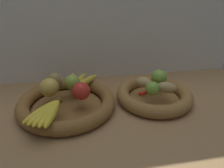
{
  "coord_description": "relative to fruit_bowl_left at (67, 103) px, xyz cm",
  "views": [
    {
      "loc": [
        -14.74,
        -73.21,
        46.34
      ],
      "look_at": [
        -1.68,
        0.55,
        9.35
      ],
      "focal_mm": 33.17,
      "sensor_mm": 36.0,
      "label": 1
    }
  ],
  "objects": [
    {
      "name": "back_wall",
      "position": [
        20.22,
        29.45,
        25.01
      ],
      "size": [
        140.0,
        3.0,
        55.0
      ],
      "color": "silver",
      "rests_on": "ground_plane"
    },
    {
      "name": "potato_oblong",
      "position": [
        33.09,
        3.09,
        5.06
      ],
      "size": [
        8.96,
        8.73,
        4.4
      ],
      "primitive_type": "ellipsoid",
      "rotation": [
        0.0,
        0.0,
        2.44
      ],
      "color": "tan",
      "rests_on": "fruit_bowl_right"
    },
    {
      "name": "pear_brown",
      "position": [
        -4.36,
        6.17,
        6.85
      ],
      "size": [
        8.08,
        7.92,
        7.98
      ],
      "primitive_type": "ellipsoid",
      "rotation": [
        0.0,
        0.0,
        2.55
      ],
      "color": "olive",
      "rests_on": "fruit_bowl_left"
    },
    {
      "name": "apple_green_back",
      "position": [
        2.72,
        5.76,
        6.17
      ],
      "size": [
        6.61,
        6.61,
        6.61
      ],
      "primitive_type": "sphere",
      "color": "#8CAD3D",
      "rests_on": "fruit_bowl_left"
    },
    {
      "name": "lime_far",
      "position": [
        40.4,
        4.28,
        6.24
      ],
      "size": [
        6.76,
        6.76,
        6.76
      ],
      "primitive_type": "sphere",
      "color": "#7AAD3D",
      "rests_on": "fruit_bowl_right"
    },
    {
      "name": "apple_golden_left",
      "position": [
        -6.26,
        1.85,
        6.58
      ],
      "size": [
        7.44,
        7.44,
        7.44
      ],
      "primitive_type": "sphere",
      "color": "gold",
      "rests_on": "fruit_bowl_left"
    },
    {
      "name": "ground_plane",
      "position": [
        20.22,
        -0.55,
        -3.99
      ],
      "size": [
        140.0,
        90.0,
        3.0
      ],
      "primitive_type": "cube",
      "color": "#9E774C"
    },
    {
      "name": "fruit_bowl_right",
      "position": [
        37.07,
        -0.0,
        0.01
      ],
      "size": [
        32.54,
        32.54,
        5.35
      ],
      "color": "olive",
      "rests_on": "ground_plane"
    },
    {
      "name": "apple_red_right",
      "position": [
        6.01,
        -2.96,
        6.36
      ],
      "size": [
        7.0,
        7.0,
        7.0
      ],
      "primitive_type": "sphere",
      "color": "red",
      "rests_on": "fruit_bowl_left"
    },
    {
      "name": "lime_near",
      "position": [
        34.22,
        -4.28,
        5.68
      ],
      "size": [
        5.63,
        5.63,
        5.63
      ],
      "primitive_type": "sphere",
      "color": "#7AAD3D",
      "rests_on": "fruit_bowl_right"
    },
    {
      "name": "chili_pepper",
      "position": [
        35.18,
        -2.79,
        3.66
      ],
      "size": [
        13.01,
        5.39,
        1.6
      ],
      "primitive_type": "cone",
      "rotation": [
        0.0,
        1.57,
        0.3
      ],
      "color": "red",
      "rests_on": "fruit_bowl_right"
    },
    {
      "name": "banana_bunch_front",
      "position": [
        -5.94,
        -12.12,
        4.33
      ],
      "size": [
        13.01,
        17.56,
        2.93
      ],
      "color": "yellow",
      "rests_on": "fruit_bowl_left"
    },
    {
      "name": "fruit_bowl_left",
      "position": [
        0.0,
        0.0,
        0.0
      ],
      "size": [
        39.27,
        39.27,
        5.35
      ],
      "color": "brown",
      "rests_on": "ground_plane"
    },
    {
      "name": "potato_small",
      "position": [
        40.61,
        -3.53,
        5.14
      ],
      "size": [
        9.24,
        7.45,
        4.56
      ],
      "primitive_type": "ellipsoid",
      "rotation": [
        0.0,
        0.0,
        5.85
      ],
      "color": "tan",
      "rests_on": "fruit_bowl_right"
    },
    {
      "name": "banana_bunch_back",
      "position": [
        5.82,
        10.91,
        4.26
      ],
      "size": [
        13.86,
        16.95,
        2.8
      ],
      "color": "gold",
      "rests_on": "fruit_bowl_left"
    }
  ]
}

